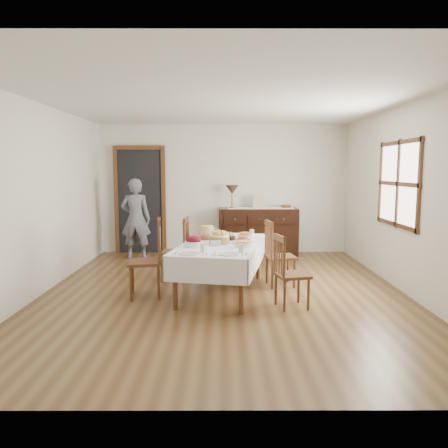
{
  "coord_description": "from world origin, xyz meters",
  "views": [
    {
      "loc": [
        -0.01,
        -5.92,
        1.71
      ],
      "look_at": [
        0.0,
        0.1,
        0.95
      ],
      "focal_mm": 35.0,
      "sensor_mm": 36.0,
      "label": 1
    }
  ],
  "objects_px": {
    "chair_left_near": "(149,258)",
    "dining_table": "(222,249)",
    "sideboard": "(258,231)",
    "table_lamp": "(232,190)",
    "chair_left_far": "(178,249)",
    "person": "(136,216)",
    "chair_right_far": "(277,253)",
    "chair_right_near": "(289,271)"
  },
  "relations": [
    {
      "from": "chair_left_near",
      "to": "dining_table",
      "type": "bearing_deg",
      "value": 92.91
    },
    {
      "from": "dining_table",
      "to": "chair_left_near",
      "type": "xyz_separation_m",
      "value": [
        -0.98,
        -0.19,
        -0.07
      ]
    },
    {
      "from": "sideboard",
      "to": "table_lamp",
      "type": "xyz_separation_m",
      "value": [
        -0.52,
        -0.03,
        0.82
      ]
    },
    {
      "from": "chair_left_far",
      "to": "person",
      "type": "relative_size",
      "value": 0.59
    },
    {
      "from": "chair_right_far",
      "to": "person",
      "type": "distance_m",
      "value": 3.16
    },
    {
      "from": "chair_left_near",
      "to": "chair_right_far",
      "type": "relative_size",
      "value": 1.09
    },
    {
      "from": "dining_table",
      "to": "table_lamp",
      "type": "height_order",
      "value": "table_lamp"
    },
    {
      "from": "person",
      "to": "dining_table",
      "type": "bearing_deg",
      "value": 125.27
    },
    {
      "from": "chair_right_near",
      "to": "chair_right_far",
      "type": "height_order",
      "value": "chair_right_far"
    },
    {
      "from": "dining_table",
      "to": "person",
      "type": "relative_size",
      "value": 1.33
    },
    {
      "from": "chair_left_far",
      "to": "table_lamp",
      "type": "height_order",
      "value": "table_lamp"
    },
    {
      "from": "person",
      "to": "chair_right_far",
      "type": "bearing_deg",
      "value": 141.21
    },
    {
      "from": "dining_table",
      "to": "chair_left_far",
      "type": "xyz_separation_m",
      "value": [
        -0.68,
        0.7,
        -0.12
      ]
    },
    {
      "from": "chair_left_far",
      "to": "table_lamp",
      "type": "distance_m",
      "value": 2.31
    },
    {
      "from": "chair_right_near",
      "to": "chair_right_far",
      "type": "bearing_deg",
      "value": -12.12
    },
    {
      "from": "chair_right_near",
      "to": "chair_right_far",
      "type": "distance_m",
      "value": 1.02
    },
    {
      "from": "chair_right_near",
      "to": "sideboard",
      "type": "height_order",
      "value": "sideboard"
    },
    {
      "from": "chair_right_far",
      "to": "dining_table",
      "type": "bearing_deg",
      "value": 104.77
    },
    {
      "from": "dining_table",
      "to": "chair_right_near",
      "type": "distance_m",
      "value": 1.07
    },
    {
      "from": "chair_left_far",
      "to": "table_lamp",
      "type": "relative_size",
      "value": 2.11
    },
    {
      "from": "chair_right_near",
      "to": "sideboard",
      "type": "distance_m",
      "value": 3.39
    },
    {
      "from": "chair_right_far",
      "to": "sideboard",
      "type": "xyz_separation_m",
      "value": [
        -0.09,
        2.37,
        -0.02
      ]
    },
    {
      "from": "chair_left_far",
      "to": "dining_table",
      "type": "bearing_deg",
      "value": 48.79
    },
    {
      "from": "chair_right_far",
      "to": "sideboard",
      "type": "distance_m",
      "value": 2.37
    },
    {
      "from": "dining_table",
      "to": "chair_right_far",
      "type": "height_order",
      "value": "chair_right_far"
    },
    {
      "from": "chair_right_near",
      "to": "dining_table",
      "type": "bearing_deg",
      "value": 38.11
    },
    {
      "from": "chair_right_far",
      "to": "table_lamp",
      "type": "height_order",
      "value": "table_lamp"
    },
    {
      "from": "chair_right_far",
      "to": "person",
      "type": "bearing_deg",
      "value": 42.98
    },
    {
      "from": "person",
      "to": "table_lamp",
      "type": "relative_size",
      "value": 3.57
    },
    {
      "from": "chair_left_far",
      "to": "sideboard",
      "type": "distance_m",
      "value": 2.45
    },
    {
      "from": "chair_left_near",
      "to": "chair_right_near",
      "type": "distance_m",
      "value": 1.86
    },
    {
      "from": "chair_right_far",
      "to": "person",
      "type": "relative_size",
      "value": 0.59
    },
    {
      "from": "chair_left_far",
      "to": "chair_left_near",
      "type": "bearing_deg",
      "value": -13.77
    },
    {
      "from": "dining_table",
      "to": "person",
      "type": "distance_m",
      "value": 2.84
    },
    {
      "from": "sideboard",
      "to": "person",
      "type": "xyz_separation_m",
      "value": [
        -2.36,
        -0.41,
        0.35
      ]
    },
    {
      "from": "chair_left_near",
      "to": "table_lamp",
      "type": "distance_m",
      "value": 3.2
    },
    {
      "from": "dining_table",
      "to": "chair_right_far",
      "type": "relative_size",
      "value": 2.26
    },
    {
      "from": "chair_right_near",
      "to": "table_lamp",
      "type": "height_order",
      "value": "table_lamp"
    },
    {
      "from": "person",
      "to": "chair_right_near",
      "type": "bearing_deg",
      "value": 129.48
    },
    {
      "from": "dining_table",
      "to": "sideboard",
      "type": "bearing_deg",
      "value": 86.52
    },
    {
      "from": "chair_left_far",
      "to": "sideboard",
      "type": "relative_size",
      "value": 0.62
    },
    {
      "from": "sideboard",
      "to": "table_lamp",
      "type": "distance_m",
      "value": 0.97
    }
  ]
}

